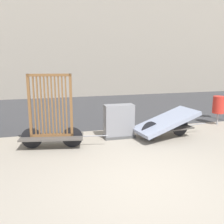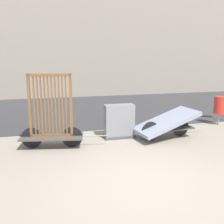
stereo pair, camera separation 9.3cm
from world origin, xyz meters
TOP-DOWN VIEW (x-y plane):
  - ground_plane at (0.00, 0.00)m, footprint 60.00×60.00m
  - road_strip at (0.00, 7.68)m, footprint 56.00×7.52m
  - bike_cart_with_bedframe at (-1.70, 2.58)m, footprint 2.42×0.94m
  - bike_cart_with_mattress at (1.71, 2.59)m, footprint 2.53×1.27m
  - utility_cabinet at (0.33, 3.00)m, footprint 0.96×0.43m
  - trash_bin at (4.28, 3.57)m, footprint 0.42×0.42m

SIDE VIEW (x-z plane):
  - ground_plane at x=0.00m, z-range 0.00..0.00m
  - road_strip at x=0.00m, z-range 0.00..0.01m
  - bike_cart_with_mattress at x=1.71m, z-range 0.04..0.91m
  - utility_cabinet at x=0.33m, z-range -0.04..0.99m
  - bike_cart_with_bedframe at x=-1.70m, z-range -0.31..1.72m
  - trash_bin at x=4.28m, z-range 0.21..1.27m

